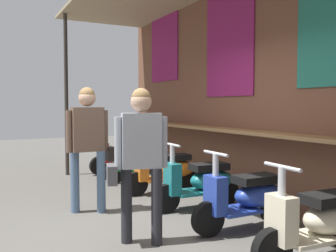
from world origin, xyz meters
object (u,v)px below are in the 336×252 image
scooter_orange (168,170)px  shopper_with_handbag (89,136)px  scooter_green (143,162)px  scooter_blue (248,197)px  scooter_teal (202,182)px  scooter_red (123,155)px  shopper_browsing (140,149)px  scooter_cream (321,221)px

scooter_orange → shopper_with_handbag: 1.76m
scooter_green → scooter_blue: (3.20, 0.00, 0.00)m
scooter_green → shopper_with_handbag: size_ratio=0.80×
scooter_teal → scooter_blue: (1.04, 0.00, 0.00)m
scooter_red → scooter_blue: same height
scooter_orange → shopper_browsing: size_ratio=0.83×
scooter_blue → shopper_with_handbag: shopper_with_handbag is taller
scooter_blue → scooter_cream: (1.06, -0.00, 0.00)m
scooter_red → scooter_green: 1.08m
scooter_red → scooter_orange: 2.15m
scooter_red → scooter_green: bearing=86.3°
scooter_red → scooter_orange: bearing=86.3°
scooter_orange → shopper_with_handbag: bearing=21.6°
scooter_blue → scooter_green: bearing=-89.6°
scooter_red → scooter_teal: 3.24m
scooter_blue → shopper_with_handbag: (-1.58, -1.52, 0.69)m
scooter_orange → shopper_with_handbag: shopper_with_handbag is taller
scooter_blue → scooter_orange: bearing=-89.6°
scooter_teal → scooter_cream: 2.10m
scooter_orange → scooter_cream: same height
scooter_red → shopper_browsing: bearing=68.1°
scooter_cream → shopper_with_handbag: size_ratio=0.80×
scooter_teal → shopper_browsing: 1.74m
scooter_orange → shopper_browsing: (1.97, -1.36, 0.64)m
shopper_with_handbag → scooter_blue: bearing=-136.5°
shopper_browsing → scooter_orange: bearing=160.2°
shopper_with_handbag → scooter_red: bearing=-29.9°
scooter_teal → scooter_cream: size_ratio=1.00×
scooter_red → scooter_cream: (5.34, 0.00, 0.00)m
scooter_red → scooter_blue: bearing=86.3°
scooter_teal → scooter_blue: same height
scooter_red → shopper_with_handbag: (2.70, -1.52, 0.69)m
scooter_teal → scooter_cream: same height
scooter_orange → scooter_teal: same height
scooter_orange → scooter_blue: size_ratio=1.00×
scooter_cream → shopper_with_handbag: (-2.64, -1.52, 0.69)m
scooter_blue → shopper_with_handbag: size_ratio=0.80×
scooter_orange → scooter_cream: 3.19m
scooter_blue → scooter_cream: size_ratio=1.00×
scooter_teal → shopper_browsing: size_ratio=0.83×
shopper_with_handbag → shopper_browsing: size_ratio=1.04×
scooter_red → scooter_teal: (3.24, 0.00, 0.00)m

